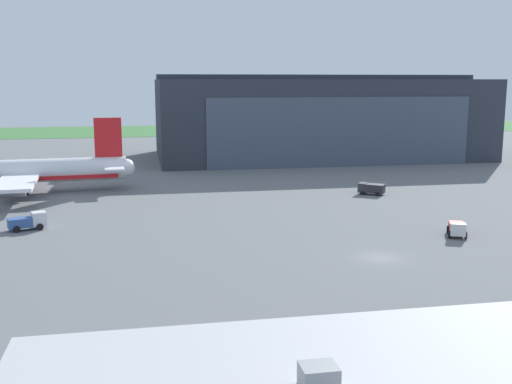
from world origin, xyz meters
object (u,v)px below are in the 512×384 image
airliner_far_left (17,172)px  baggage_tug (457,228)px  maintenance_hangar (317,118)px  fuel_bowser (29,221)px  stair_truck (371,188)px

airliner_far_left → baggage_tug: 74.83m
maintenance_hangar → baggage_tug: 86.40m
maintenance_hangar → airliner_far_left: size_ratio=2.01×
maintenance_hangar → fuel_bowser: maintenance_hangar is taller
baggage_tug → fuel_bowser: size_ratio=0.94×
airliner_far_left → baggage_tug: airliner_far_left is taller
maintenance_hangar → baggage_tug: size_ratio=16.94×
fuel_bowser → baggage_tug: bearing=-14.4°
airliner_far_left → stair_truck: 62.72m
maintenance_hangar → airliner_far_left: 80.19m
stair_truck → fuel_bowser: fuel_bowser is taller
maintenance_hangar → airliner_far_left: bearing=-147.6°
maintenance_hangar → stair_truck: (-6.14, -55.53, -9.12)m
baggage_tug → fuel_bowser: (-54.80, 14.03, 0.12)m
airliner_far_left → stair_truck: size_ratio=8.52×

